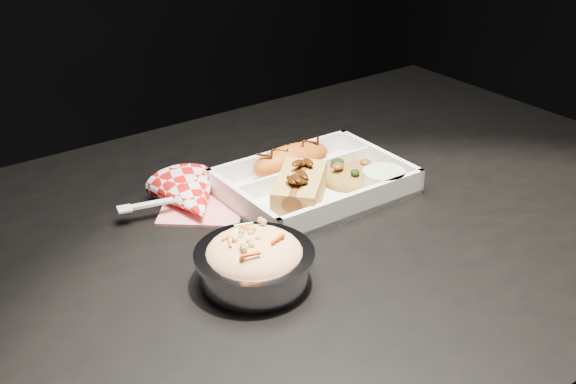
% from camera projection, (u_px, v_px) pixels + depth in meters
% --- Properties ---
extents(dining_table, '(1.20, 0.80, 0.75)m').
position_uv_depth(dining_table, '(305.00, 275.00, 1.00)').
color(dining_table, black).
rests_on(dining_table, ground).
extents(food_tray, '(0.25, 0.18, 0.04)m').
position_uv_depth(food_tray, '(314.00, 186.00, 1.02)').
color(food_tray, white).
rests_on(food_tray, dining_table).
extents(fried_pastry, '(0.13, 0.05, 0.05)m').
position_uv_depth(fried_pastry, '(291.00, 160.00, 1.05)').
color(fried_pastry, '#C65E13').
rests_on(fried_pastry, food_tray).
extents(hotdog, '(0.12, 0.12, 0.06)m').
position_uv_depth(hotdog, '(300.00, 187.00, 0.97)').
color(hotdog, gold).
rests_on(hotdog, food_tray).
extents(fried_rice_mound, '(0.10, 0.08, 0.03)m').
position_uv_depth(fried_rice_mound, '(355.00, 170.00, 1.04)').
color(fried_rice_mound, olive).
rests_on(fried_rice_mound, food_tray).
extents(cupcake_liner, '(0.06, 0.06, 0.03)m').
position_uv_depth(cupcake_liner, '(383.00, 181.00, 1.01)').
color(cupcake_liner, beige).
rests_on(cupcake_liner, food_tray).
extents(foil_coleslaw_cup, '(0.14, 0.14, 0.07)m').
position_uv_depth(foil_coleslaw_cup, '(254.00, 260.00, 0.81)').
color(foil_coleslaw_cup, silver).
rests_on(foil_coleslaw_cup, dining_table).
extents(napkin_fork, '(0.18, 0.14, 0.10)m').
position_uv_depth(napkin_fork, '(191.00, 199.00, 0.97)').
color(napkin_fork, red).
rests_on(napkin_fork, dining_table).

